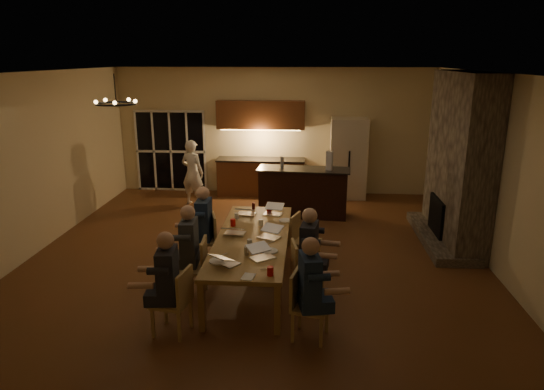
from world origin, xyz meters
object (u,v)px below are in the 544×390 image
at_px(plate_near, 270,251).
at_px(bar_bottle, 282,162).
at_px(laptop_f, 273,208).
at_px(laptop_c, 235,227).
at_px(chair_left_near, 171,301).
at_px(chair_right_near, 310,306).
at_px(person_left_far, 204,226).
at_px(refrigerator, 348,158).
at_px(chair_left_far, 203,240).
at_px(laptop_a, 227,256).
at_px(dining_table, 253,259).
at_px(chandelier, 116,104).
at_px(can_silver, 247,251).
at_px(chair_right_mid, 308,271).
at_px(mug_back, 237,216).
at_px(mug_front, 250,242).
at_px(person_left_near, 168,283).
at_px(laptop_e, 246,208).
at_px(chair_left_mid, 191,268).
at_px(redcup_near, 270,271).
at_px(person_right_near, 310,290).
at_px(bar_island, 303,192).
at_px(person_left_mid, 190,250).
at_px(plate_left, 219,261).
at_px(redcup_far, 269,208).
at_px(laptop_b, 262,251).
at_px(person_right_mid, 309,253).
at_px(chair_right_far, 306,241).
at_px(laptop_d, 269,231).
at_px(bar_blender, 329,161).
at_px(can_cola, 253,206).
at_px(plate_far, 286,220).
at_px(redcup_mid, 233,223).

bearing_deg(plate_near, bar_bottle, 90.69).
bearing_deg(laptop_f, bar_bottle, 99.52).
xyz_separation_m(laptop_c, laptop_f, (0.53, 1.01, 0.00)).
height_order(chair_left_near, chair_right_near, same).
bearing_deg(person_left_far, refrigerator, 147.24).
relative_size(chair_left_far, laptop_a, 2.78).
xyz_separation_m(dining_table, chandelier, (-2.12, 0.32, 2.38)).
bearing_deg(can_silver, refrigerator, 72.09).
bearing_deg(chair_right_mid, chair_left_near, 110.34).
relative_size(mug_back, bar_bottle, 0.42).
xyz_separation_m(chair_right_mid, mug_front, (-0.87, 0.18, 0.36)).
bearing_deg(person_left_near, laptop_e, 160.59).
bearing_deg(chair_left_mid, laptop_a, 48.62).
bearing_deg(redcup_near, person_right_near, -26.87).
xyz_separation_m(bar_island, chair_left_mid, (-1.60, -3.94, -0.10)).
xyz_separation_m(person_left_mid, plate_left, (0.54, -0.52, 0.07)).
distance_m(redcup_far, plate_left, 2.37).
xyz_separation_m(chandelier, laptop_b, (2.36, -1.14, -1.89)).
distance_m(refrigerator, chair_left_near, 7.11).
bearing_deg(redcup_near, mug_back, 108.94).
bearing_deg(laptop_e, chair_right_near, 119.25).
bearing_deg(person_right_mid, can_silver, 114.94).
relative_size(chair_right_far, can_silver, 7.42).
xyz_separation_m(laptop_d, bar_bottle, (0.01, 3.50, 0.34)).
height_order(mug_front, bar_bottle, bar_bottle).
distance_m(plate_near, bar_blender, 4.03).
bearing_deg(person_left_far, plate_left, 18.25).
bearing_deg(bar_blender, chair_right_far, -84.86).
relative_size(plate_left, bar_bottle, 1.16).
xyz_separation_m(bar_island, mug_back, (-1.12, -2.54, 0.26)).
xyz_separation_m(chair_right_mid, chandelier, (-2.99, 0.87, 2.31)).
bearing_deg(can_cola, plate_far, -44.82).
relative_size(refrigerator, mug_front, 20.00).
relative_size(chair_right_near, person_right_near, 0.64).
bearing_deg(chair_right_near, redcup_near, 82.55).
height_order(chair_left_mid, chair_right_far, same).
xyz_separation_m(chair_right_mid, person_right_near, (0.02, -1.07, 0.24)).
relative_size(redcup_far, plate_left, 0.43).
distance_m(chair_right_mid, chandelier, 3.87).
bearing_deg(laptop_b, laptop_f, 52.60).
bearing_deg(person_left_mid, redcup_mid, 147.46).
relative_size(laptop_c, can_silver, 2.67).
relative_size(bar_bottle, bar_blender, 0.58).
bearing_deg(laptop_c, redcup_near, 120.91).
relative_size(chair_right_mid, plate_left, 3.20).
bearing_deg(chair_right_mid, redcup_far, 10.59).
bearing_deg(laptop_c, laptop_e, -87.37).
height_order(refrigerator, plate_left, refrigerator).
height_order(dining_table, can_silver, can_silver).
distance_m(chair_right_far, laptop_a, 2.04).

